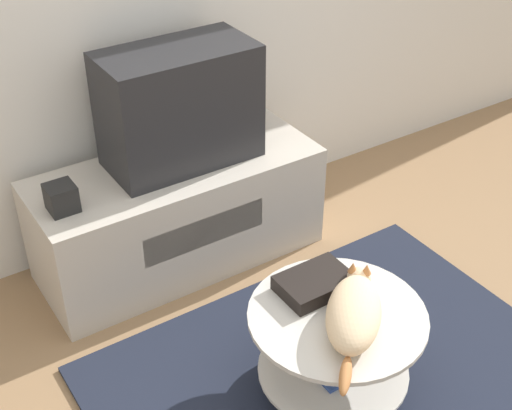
# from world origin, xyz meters

# --- Properties ---
(ground_plane) EXTENTS (12.00, 12.00, 0.00)m
(ground_plane) POSITION_xyz_m (0.00, 0.00, 0.00)
(ground_plane) COLOR #93704C
(rug) EXTENTS (1.82, 1.48, 0.02)m
(rug) POSITION_xyz_m (0.00, 0.00, 0.01)
(rug) COLOR #1E2333
(rug) RESTS_ON ground_plane
(tv_stand) EXTENTS (1.33, 0.53, 0.52)m
(tv_stand) POSITION_xyz_m (-0.14, 1.13, 0.26)
(tv_stand) COLOR beige
(tv_stand) RESTS_ON ground_plane
(tv) EXTENTS (0.67, 0.35, 0.53)m
(tv) POSITION_xyz_m (-0.08, 1.16, 0.79)
(tv) COLOR #232326
(tv) RESTS_ON tv_stand
(speaker) EXTENTS (0.12, 0.12, 0.12)m
(speaker) POSITION_xyz_m (-0.69, 1.06, 0.58)
(speaker) COLOR black
(speaker) RESTS_ON tv_stand
(coffee_table) EXTENTS (0.65, 0.65, 0.41)m
(coffee_table) POSITION_xyz_m (-0.06, 0.04, 0.28)
(coffee_table) COLOR #B2B2B7
(coffee_table) RESTS_ON rug
(dvd_box) EXTENTS (0.27, 0.19, 0.06)m
(dvd_box) POSITION_xyz_m (-0.05, 0.19, 0.45)
(dvd_box) COLOR black
(dvd_box) RESTS_ON coffee_table
(cat) EXTENTS (0.45, 0.45, 0.14)m
(cat) POSITION_xyz_m (-0.06, -0.04, 0.49)
(cat) COLOR beige
(cat) RESTS_ON coffee_table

